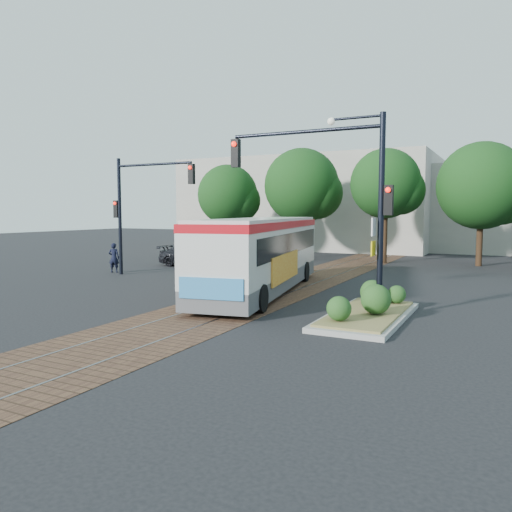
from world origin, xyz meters
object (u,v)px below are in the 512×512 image
Objects in this scene: signal_pole_main at (342,183)px; city_bus at (262,251)px; parked_car at (193,256)px; signal_pole_left at (137,200)px; officer at (114,258)px; traffic_island at (369,308)px.

city_bus is at bearing 144.87° from signal_pole_main.
parked_car is at bearing 141.35° from signal_pole_main.
city_bus is 1.91× the size of signal_pole_left.
signal_pole_left is at bearing 147.98° from officer.
parked_car is at bearing -134.71° from officer.
parked_car is (2.01, 4.55, -0.18)m from officer.
parked_car is (-7.98, 6.78, -1.06)m from city_bus.
traffic_island is 0.87× the size of signal_pole_left.
traffic_island is at bearing -20.36° from signal_pole_left.
traffic_island is 16.41m from parked_car.
officer is at bearing 168.80° from signal_pole_left.
traffic_island is at bearing -5.36° from signal_pole_main.
traffic_island is (5.16, -3.05, -1.35)m from city_bus.
signal_pole_left is 3.76× the size of officer.
city_bus is 10.53m from parked_car.
city_bus is at bearing 149.44° from traffic_island.
parked_car is at bearing 89.44° from signal_pole_left.
parked_car is at bearing 129.07° from city_bus.
signal_pole_left is 1.42× the size of parked_car.
signal_pole_left is at bearing 174.44° from parked_car.
city_bus is 1.91× the size of signal_pole_main.
signal_pole_left is at bearing 158.55° from signal_pole_main.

